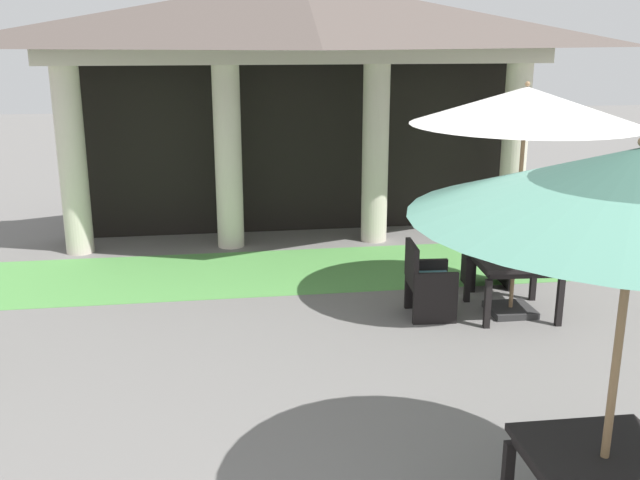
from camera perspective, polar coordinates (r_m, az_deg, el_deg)
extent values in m
cylinder|color=beige|center=(11.70, -18.97, 5.85)|extent=(0.43, 0.43, 2.88)
cylinder|color=beige|center=(11.50, -7.26, 6.43)|extent=(0.43, 0.43, 2.88)
cylinder|color=beige|center=(11.79, 4.39, 6.74)|extent=(0.43, 0.43, 2.88)
cylinder|color=beige|center=(12.52, 15.08, 6.78)|extent=(0.43, 0.43, 2.88)
cube|color=beige|center=(11.44, -1.42, 14.35)|extent=(7.90, 0.70, 0.24)
pyramid|color=#514742|center=(11.44, -1.44, 17.50)|extent=(8.30, 3.01, 1.02)
cube|color=black|center=(12.47, -1.88, 7.28)|extent=(7.70, 0.16, 2.88)
cube|color=#519347|center=(10.56, -0.35, -2.33)|extent=(10.10, 2.08, 0.01)
cube|color=black|center=(9.03, 15.08, -1.53)|extent=(1.00, 1.00, 0.05)
cube|color=black|center=(9.05, 15.05, -1.89)|extent=(0.92, 0.92, 0.07)
cube|color=black|center=(8.63, 13.09, -4.93)|extent=(0.08, 0.08, 0.59)
cube|color=black|center=(8.92, 18.41, -4.66)|extent=(0.08, 0.08, 0.59)
cube|color=black|center=(9.41, 11.58, -3.08)|extent=(0.08, 0.08, 0.59)
cube|color=black|center=(9.68, 16.51, -2.90)|extent=(0.08, 0.08, 0.59)
cube|color=#2D2D2D|center=(9.24, 14.79, -5.36)|extent=(0.53, 0.53, 0.08)
cylinder|color=olive|center=(8.88, 15.33, 1.90)|extent=(0.05, 0.05, 2.48)
cone|color=white|center=(8.68, 15.96, 10.16)|extent=(2.65, 2.65, 0.43)
sphere|color=olive|center=(8.66, 16.08, 11.76)|extent=(0.06, 0.06, 0.06)
cube|color=black|center=(8.84, 8.75, -3.40)|extent=(0.57, 0.61, 0.07)
cube|color=teal|center=(8.82, 8.76, -3.03)|extent=(0.52, 0.56, 0.05)
cube|color=black|center=(8.70, 7.26, -1.77)|extent=(0.10, 0.57, 0.47)
cube|color=black|center=(9.11, 8.36, -3.43)|extent=(0.53, 0.10, 0.63)
cube|color=black|center=(8.63, 9.10, -4.58)|extent=(0.53, 0.10, 0.63)
cube|color=black|center=(9.20, 9.77, -4.14)|extent=(0.06, 0.06, 0.38)
cube|color=black|center=(8.74, 10.56, -5.29)|extent=(0.06, 0.06, 0.38)
cube|color=black|center=(9.10, 6.89, -4.25)|extent=(0.06, 0.06, 0.38)
cube|color=black|center=(8.63, 7.53, -5.41)|extent=(0.06, 0.06, 0.38)
cube|color=black|center=(10.02, 13.12, -1.28)|extent=(0.60, 0.55, 0.07)
cube|color=teal|center=(10.00, 13.14, -0.96)|extent=(0.55, 0.51, 0.05)
cube|color=black|center=(10.17, 12.82, 0.36)|extent=(0.57, 0.10, 0.40)
cube|color=black|center=(10.12, 14.52, -1.67)|extent=(0.10, 0.51, 0.67)
cube|color=black|center=(9.97, 11.65, -1.76)|extent=(0.10, 0.51, 0.67)
cube|color=black|center=(9.96, 14.82, -2.87)|extent=(0.06, 0.06, 0.38)
cube|color=black|center=(9.81, 12.00, -2.97)|extent=(0.06, 0.06, 0.38)
cube|color=black|center=(10.37, 14.03, -2.07)|extent=(0.06, 0.06, 0.38)
cube|color=black|center=(10.22, 11.31, -2.16)|extent=(0.06, 0.06, 0.38)
cube|color=black|center=(5.15, 21.53, -15.84)|extent=(0.97, 0.97, 0.05)
cube|color=black|center=(5.19, 21.45, -16.47)|extent=(0.89, 0.89, 0.08)
cube|color=black|center=(5.52, 14.58, -17.79)|extent=(0.07, 0.07, 0.58)
cube|color=black|center=(5.88, 22.93, -16.34)|extent=(0.07, 0.07, 0.58)
cylinder|color=olive|center=(4.90, 22.17, -10.51)|extent=(0.05, 0.05, 2.44)
cone|color=#33594C|center=(4.51, 23.83, 4.09)|extent=(2.62, 2.62, 0.42)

